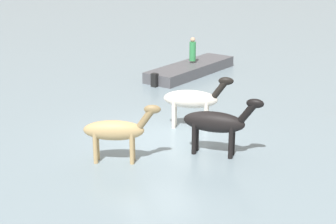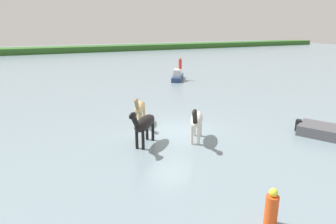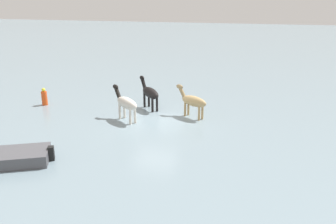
% 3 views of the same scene
% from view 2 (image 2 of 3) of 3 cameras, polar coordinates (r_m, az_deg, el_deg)
% --- Properties ---
extents(ground_plane, '(162.70, 162.70, 0.00)m').
position_cam_2_polar(ground_plane, '(15.44, 1.21, -3.86)').
color(ground_plane, gray).
extents(distant_shoreline, '(146.43, 6.00, 2.40)m').
position_cam_2_polar(distant_shoreline, '(67.58, -20.50, 10.86)').
color(distant_shoreline, '#2E5D24').
rests_on(distant_shoreline, ground_plane).
extents(horse_pinto_flank, '(2.01, 1.99, 1.91)m').
position_cam_2_polar(horse_pinto_flank, '(13.43, -4.72, -2.31)').
color(horse_pinto_flank, black).
rests_on(horse_pinto_flank, ground_plane).
extents(horse_rear_stallion, '(1.45, 2.18, 1.79)m').
position_cam_2_polar(horse_rear_stallion, '(16.35, -5.58, 0.86)').
color(horse_rear_stallion, tan).
rests_on(horse_rear_stallion, ground_plane).
extents(horse_chestnut_trailing, '(1.76, 2.18, 1.89)m').
position_cam_2_polar(horse_chestnut_trailing, '(13.98, 5.62, -1.60)').
color(horse_chestnut_trailing, silver).
rests_on(horse_chestnut_trailing, ground_plane).
extents(boat_tender_starboard, '(2.72, 3.49, 1.31)m').
position_cam_2_polar(boat_tender_starboard, '(30.41, 1.89, 6.84)').
color(boat_tender_starboard, navy).
rests_on(boat_tender_starboard, ground_plane).
extents(person_helmsman_aft, '(0.32, 0.32, 1.19)m').
position_cam_2_polar(person_helmsman_aft, '(30.18, 2.39, 9.46)').
color(person_helmsman_aft, red).
rests_on(person_helmsman_aft, boat_tender_starboard).
extents(buoy_channel_marker, '(0.36, 0.36, 1.14)m').
position_cam_2_polar(buoy_channel_marker, '(8.94, 19.62, -17.41)').
color(buoy_channel_marker, '#E54C19').
rests_on(buoy_channel_marker, ground_plane).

